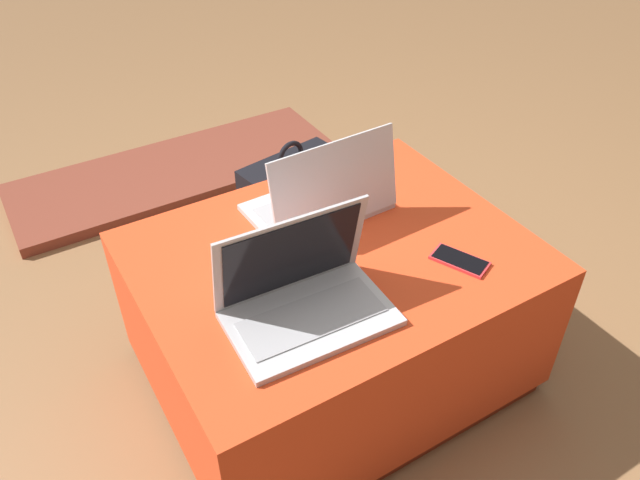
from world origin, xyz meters
TOP-DOWN VIEW (x-y plane):
  - ground_plane at (0.00, 0.00)m, footprint 14.00×14.00m
  - ottoman at (0.00, 0.00)m, footprint 0.99×0.77m
  - laptop_near at (-0.17, -0.15)m, footprint 0.38×0.25m
  - laptop_far at (0.06, 0.15)m, footprint 0.38×0.25m
  - cell_phone at (0.25, -0.20)m, footprint 0.12×0.16m
  - backpack at (0.14, 0.49)m, footprint 0.36×0.23m
  - fireplace_hearth at (0.00, 1.28)m, footprint 1.40×0.50m

SIDE VIEW (x-z plane):
  - ground_plane at x=0.00m, z-range 0.00..0.00m
  - fireplace_hearth at x=0.00m, z-range 0.00..0.04m
  - backpack at x=0.14m, z-range -0.04..0.47m
  - ottoman at x=0.00m, z-range 0.00..0.47m
  - cell_phone at x=0.25m, z-range 0.47..0.48m
  - laptop_near at x=-0.17m, z-range 0.40..0.64m
  - laptop_far at x=0.06m, z-range 0.40..0.64m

